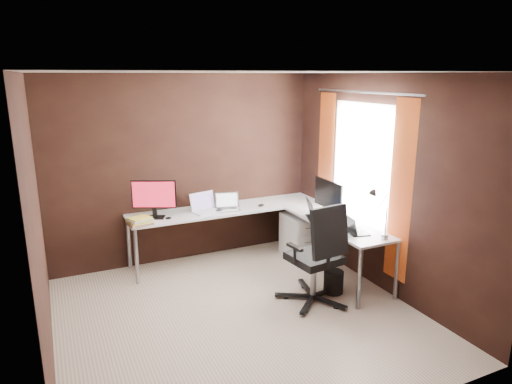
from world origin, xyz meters
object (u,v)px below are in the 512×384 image
at_px(laptop_white, 205,207).
at_px(laptop_black_big, 316,215).
at_px(drawer_pedestal, 301,236).
at_px(monitor_right, 328,196).
at_px(desk_lamp, 378,208).
at_px(monitor_left, 154,197).
at_px(laptop_black_small, 354,229).
at_px(wastebasket, 333,282).
at_px(laptop_silver, 227,206).
at_px(book_stack, 140,221).
at_px(office_chair, 316,273).

height_order(laptop_white, laptop_black_big, laptop_black_big).
bearing_deg(drawer_pedestal, monitor_right, -84.51).
distance_m(laptop_white, desk_lamp, 2.26).
bearing_deg(desk_lamp, monitor_left, 145.51).
xyz_separation_m(laptop_black_small, wastebasket, (-0.21, 0.06, -0.64)).
bearing_deg(wastebasket, monitor_left, 139.54).
xyz_separation_m(monitor_right, laptop_black_big, (-0.20, -0.03, -0.21)).
height_order(laptop_silver, desk_lamp, desk_lamp).
distance_m(drawer_pedestal, monitor_left, 2.08).
xyz_separation_m(drawer_pedestal, monitor_left, (-1.93, 0.34, 0.70)).
bearing_deg(laptop_silver, monitor_right, -25.63).
height_order(laptop_silver, book_stack, laptop_silver).
height_order(laptop_white, office_chair, office_chair).
xyz_separation_m(monitor_left, wastebasket, (1.72, -1.47, -0.87)).
relative_size(monitor_right, book_stack, 1.83).
bearing_deg(drawer_pedestal, laptop_white, 165.04).
height_order(book_stack, wastebasket, book_stack).
xyz_separation_m(laptop_silver, laptop_black_small, (0.97, -1.48, -0.00)).
distance_m(monitor_left, laptop_black_big, 2.03).
height_order(laptop_white, desk_lamp, desk_lamp).
relative_size(laptop_silver, desk_lamp, 0.66).
distance_m(drawer_pedestal, laptop_white, 1.40).
relative_size(laptop_silver, wastebasket, 1.38).
height_order(drawer_pedestal, wastebasket, drawer_pedestal).
bearing_deg(drawer_pedestal, wastebasket, -100.78).
height_order(drawer_pedestal, office_chair, office_chair).
bearing_deg(drawer_pedestal, monitor_left, 169.96).
xyz_separation_m(monitor_left, monitor_right, (1.99, -0.90, 0.00)).
bearing_deg(drawer_pedestal, book_stack, 176.03).
relative_size(monitor_left, laptop_black_big, 1.13).
distance_m(laptop_silver, book_stack, 1.20).
bearing_deg(wastebasket, office_chair, -162.91).
height_order(monitor_left, book_stack, monitor_left).
xyz_separation_m(laptop_black_big, wastebasket, (-0.07, -0.53, -0.65)).
bearing_deg(desk_lamp, laptop_white, 134.35).
height_order(monitor_right, laptop_black_big, monitor_right).
bearing_deg(laptop_black_big, desk_lamp, -143.39).
xyz_separation_m(laptop_black_small, book_stack, (-2.16, 1.34, -0.00)).
height_order(laptop_black_small, office_chair, office_chair).
height_order(drawer_pedestal, laptop_white, laptop_white).
bearing_deg(monitor_right, wastebasket, 154.90).
distance_m(monitor_right, laptop_black_small, 0.67).
xyz_separation_m(monitor_right, laptop_white, (-1.32, 0.90, -0.22)).
bearing_deg(laptop_white, laptop_silver, -22.87).
height_order(monitor_left, desk_lamp, desk_lamp).
height_order(laptop_white, wastebasket, laptop_white).
relative_size(drawer_pedestal, laptop_silver, 1.63).
relative_size(drawer_pedestal, monitor_left, 1.17).
relative_size(laptop_silver, book_stack, 1.16).
bearing_deg(office_chair, desk_lamp, -25.84).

